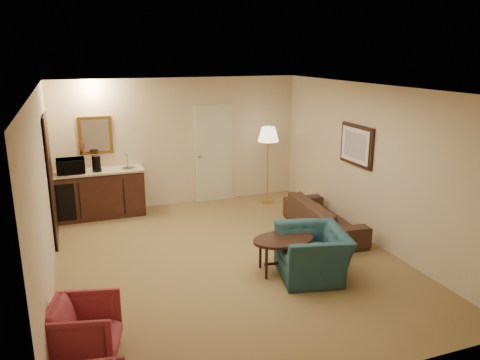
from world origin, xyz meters
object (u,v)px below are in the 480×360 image
object	(u,v)px
sofa	(324,212)
microwave	(70,164)
coffee_table	(283,255)
coffee_maker	(96,164)
rose_chair_near	(85,327)
waste_bin	(137,205)
floor_lamp	(268,165)
teal_armchair	(313,246)
wetbar_cabinet	(101,193)

from	to	relation	value
sofa	microwave	bearing A→B (deg)	65.94
coffee_table	coffee_maker	world-z (taller)	coffee_maker
coffee_table	coffee_maker	xyz separation A→B (m)	(-2.31, 3.29, 0.81)
sofa	rose_chair_near	distance (m)	4.67
waste_bin	sofa	bearing A→B (deg)	-36.05
rose_chair_near	floor_lamp	bearing A→B (deg)	-29.07
teal_armchair	coffee_maker	bearing A→B (deg)	-130.58
microwave	floor_lamp	bearing A→B (deg)	-5.12
waste_bin	coffee_maker	bearing A→B (deg)	-179.27
floor_lamp	coffee_maker	bearing A→B (deg)	175.93
teal_armchair	waste_bin	world-z (taller)	teal_armchair
coffee_table	teal_armchair	bearing A→B (deg)	-36.84
sofa	waste_bin	xyz separation A→B (m)	(-2.95, 2.15, -0.22)
teal_armchair	floor_lamp	xyz separation A→B (m)	(0.74, 3.30, 0.35)
sofa	coffee_maker	world-z (taller)	coffee_maker
wetbar_cabinet	rose_chair_near	bearing A→B (deg)	-96.41
wetbar_cabinet	teal_armchair	bearing A→B (deg)	-54.23
rose_chair_near	waste_bin	distance (m)	4.53
floor_lamp	coffee_maker	xyz separation A→B (m)	(-3.39, 0.24, 0.26)
floor_lamp	rose_chair_near	bearing A→B (deg)	-133.00
sofa	rose_chair_near	xyz separation A→B (m)	(-4.10, -2.23, -0.03)
wetbar_cabinet	rose_chair_near	size ratio (longest dim) A/B	2.37
wetbar_cabinet	floor_lamp	size ratio (longest dim) A/B	1.01
sofa	coffee_table	xyz separation A→B (m)	(-1.33, -1.15, -0.12)
floor_lamp	coffee_table	bearing A→B (deg)	-109.51
floor_lamp	waste_bin	size ratio (longest dim) A/B	4.97
rose_chair_near	coffee_table	size ratio (longest dim) A/B	0.77
sofa	waste_bin	world-z (taller)	sofa
rose_chair_near	sofa	bearing A→B (deg)	-47.51
sofa	coffee_table	bearing A→B (deg)	134.53
sofa	coffee_table	world-z (taller)	sofa
wetbar_cabinet	floor_lamp	xyz separation A→B (m)	(3.35, -0.32, 0.35)
wetbar_cabinet	microwave	distance (m)	0.81
waste_bin	microwave	xyz separation A→B (m)	(-1.15, 0.01, 0.93)
coffee_table	coffee_maker	size ratio (longest dim) A/B	3.01
teal_armchair	waste_bin	bearing A→B (deg)	-138.50
teal_armchair	coffee_table	xyz separation A→B (m)	(-0.34, 0.25, -0.20)
sofa	microwave	size ratio (longest dim) A/B	3.90
coffee_table	floor_lamp	size ratio (longest dim) A/B	0.56
wetbar_cabinet	rose_chair_near	xyz separation A→B (m)	(-0.50, -4.45, -0.11)
microwave	coffee_maker	size ratio (longest dim) A/B	1.67
sofa	rose_chair_near	size ratio (longest dim) A/B	2.81
sofa	rose_chair_near	world-z (taller)	sofa
coffee_table	rose_chair_near	bearing A→B (deg)	-158.68
wetbar_cabinet	coffee_maker	xyz separation A→B (m)	(-0.04, -0.08, 0.61)
teal_armchair	rose_chair_near	world-z (taller)	teal_armchair
teal_armchair	microwave	xyz separation A→B (m)	(-3.11, 3.56, 0.63)
teal_armchair	floor_lamp	bearing A→B (deg)	179.95
microwave	coffee_maker	xyz separation A→B (m)	(0.46, -0.02, -0.02)
wetbar_cabinet	coffee_table	world-z (taller)	wetbar_cabinet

